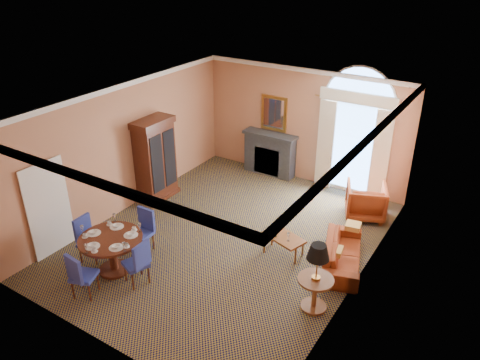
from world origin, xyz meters
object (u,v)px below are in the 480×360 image
Objects in this scene: armoire at (155,161)px; side_table at (317,269)px; armchair at (366,201)px; dining_table at (111,246)px; sofa at (342,253)px; coffee_table at (283,238)px.

armoire reaches higher than side_table.
armchair is at bearing 21.31° from armoire.
sofa is (3.89, 2.72, -0.33)m from dining_table.
armchair reaches higher than sofa.
armoire is at bearing 161.83° from side_table.
side_table is at bearing -26.05° from coffee_table.
sofa is at bearing 74.46° from armchair.
armoire is 1.17× the size of sofa.
dining_table is 3.58m from coffee_table.
armchair is 0.70× the size of side_table.
armchair is 3.74m from side_table.
dining_table reaches higher than sofa.
dining_table is 4.13m from side_table.
sofa is (5.27, -0.21, -0.78)m from armoire.
dining_table is at bearing -64.86° from armoire.
armoire is 1.70× the size of dining_table.
coffee_table is (-1.22, -0.35, 0.15)m from sofa.
armchair is 2.69m from coffee_table.
armchair is at bearing -11.19° from sofa.
side_table is (3.94, 1.18, 0.27)m from dining_table.
armoire reaches higher than dining_table.
coffee_table is (2.67, 2.37, -0.18)m from dining_table.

